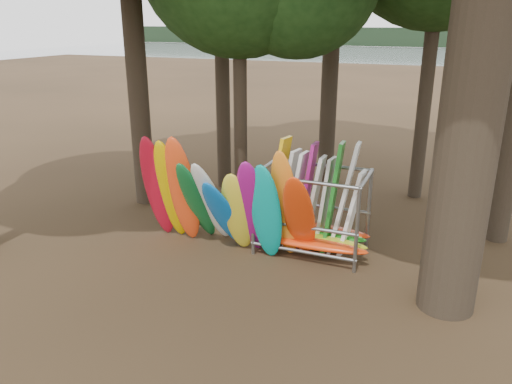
% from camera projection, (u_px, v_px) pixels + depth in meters
% --- Properties ---
extents(ground, '(120.00, 120.00, 0.00)m').
position_uv_depth(ground, '(254.00, 270.00, 11.83)').
color(ground, '#47331E').
rests_on(ground, ground).
extents(lake, '(160.00, 160.00, 0.00)m').
position_uv_depth(lake, '(433.00, 66.00, 64.26)').
color(lake, gray).
rests_on(lake, ground).
extents(far_shore, '(160.00, 4.00, 4.00)m').
position_uv_depth(far_shore, '(450.00, 38.00, 107.30)').
color(far_shore, black).
rests_on(far_shore, ground).
extents(kayak_row, '(4.76, 1.99, 3.14)m').
position_uv_depth(kayak_row, '(222.00, 203.00, 12.33)').
color(kayak_row, '#B20D23').
rests_on(kayak_row, ground).
extents(storage_rack, '(3.11, 1.50, 2.88)m').
position_uv_depth(storage_rack, '(312.00, 214.00, 12.52)').
color(storage_rack, gray).
rests_on(storage_rack, ground).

